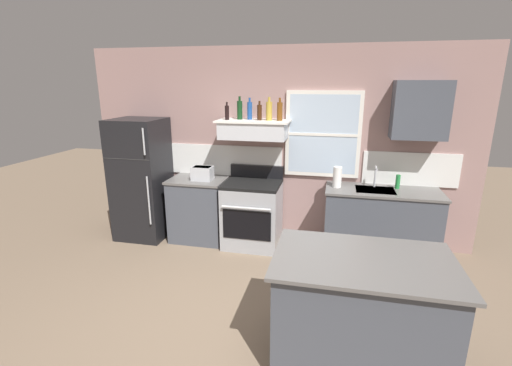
{
  "coord_description": "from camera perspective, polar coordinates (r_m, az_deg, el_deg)",
  "views": [
    {
      "loc": [
        0.82,
        -2.7,
        2.23
      ],
      "look_at": [
        -0.05,
        1.2,
        1.1
      ],
      "focal_mm": 25.15,
      "sensor_mm": 36.0,
      "label": 1
    }
  ],
  "objects": [
    {
      "name": "counter_left_of_stove",
      "position": [
        5.27,
        -9.0,
        -4.07
      ],
      "size": [
        0.79,
        0.63,
        0.91
      ],
      "color": "#474C56",
      "rests_on": "ground_plane"
    },
    {
      "name": "dish_soap_bottle",
      "position": [
        4.92,
        21.62,
        0.19
      ],
      "size": [
        0.06,
        0.06,
        0.18
      ],
      "primitive_type": "cylinder",
      "color": "#268C3F",
      "rests_on": "counter_right_with_sink"
    },
    {
      "name": "kitchen_island",
      "position": [
        3.18,
        16.16,
        -18.76
      ],
      "size": [
        1.4,
        0.9,
        0.91
      ],
      "color": "#474C56",
      "rests_on": "ground_plane"
    },
    {
      "name": "bottle_amber_wine",
      "position": [
        4.72,
        3.8,
        11.35
      ],
      "size": [
        0.07,
        0.07,
        0.29
      ],
      "color": "brown",
      "rests_on": "range_hood_shelf"
    },
    {
      "name": "bottle_champagne_gold_foil",
      "position": [
        4.75,
        2.09,
        11.43
      ],
      "size": [
        0.08,
        0.08,
        0.3
      ],
      "color": "#B29333",
      "rests_on": "range_hood_shelf"
    },
    {
      "name": "range_hood_shelf",
      "position": [
        4.82,
        -0.35,
        8.56
      ],
      "size": [
        0.96,
        0.52,
        0.24
      ],
      "color": "silver"
    },
    {
      "name": "paper_towel_roll",
      "position": [
        4.75,
        12.81,
        0.94
      ],
      "size": [
        0.11,
        0.11,
        0.27
      ],
      "primitive_type": "cylinder",
      "color": "white",
      "rests_on": "counter_right_with_sink"
    },
    {
      "name": "refrigerator",
      "position": [
        5.46,
        -17.74,
        0.6
      ],
      "size": [
        0.7,
        0.72,
        1.74
      ],
      "color": "black",
      "rests_on": "ground_plane"
    },
    {
      "name": "bottle_blue_liqueur",
      "position": [
        4.85,
        -1.01,
        11.47
      ],
      "size": [
        0.07,
        0.07,
        0.28
      ],
      "color": "#1E478C",
      "rests_on": "range_hood_shelf"
    },
    {
      "name": "counter_right_with_sink",
      "position": [
        4.97,
        19.1,
        -6.03
      ],
      "size": [
        1.43,
        0.63,
        0.91
      ],
      "color": "#474C56",
      "rests_on": "ground_plane"
    },
    {
      "name": "stove_range",
      "position": [
        5.01,
        -0.58,
        -4.85
      ],
      "size": [
        0.76,
        0.69,
        1.09
      ],
      "color": "#9EA0A5",
      "rests_on": "ground_plane"
    },
    {
      "name": "ground_plane",
      "position": [
        3.6,
        -3.69,
        -22.57
      ],
      "size": [
        16.0,
        16.0,
        0.0
      ],
      "primitive_type": "plane",
      "color": "#7A6651"
    },
    {
      "name": "sink_faucet",
      "position": [
        4.86,
        18.48,
        1.34
      ],
      "size": [
        0.03,
        0.17,
        0.28
      ],
      "color": "silver",
      "rests_on": "counter_right_with_sink"
    },
    {
      "name": "bottle_dark_green_wine",
      "position": [
        4.88,
        -2.61,
        11.56
      ],
      "size": [
        0.07,
        0.07,
        0.3
      ],
      "color": "#143819",
      "rests_on": "range_hood_shelf"
    },
    {
      "name": "bottle_brown_stout",
      "position": [
        4.77,
        0.56,
        11.21
      ],
      "size": [
        0.06,
        0.06,
        0.25
      ],
      "color": "#381E0F",
      "rests_on": "range_hood_shelf"
    },
    {
      "name": "back_wall",
      "position": [
        5.06,
        3.45,
        5.79
      ],
      "size": [
        5.4,
        0.11,
        2.7
      ],
      "color": "gray",
      "rests_on": "ground_plane"
    },
    {
      "name": "toaster",
      "position": [
        5.03,
        -8.52,
        1.57
      ],
      "size": [
        0.3,
        0.2,
        0.19
      ],
      "color": "silver",
      "rests_on": "counter_left_of_stove"
    },
    {
      "name": "upper_cabinet_right",
      "position": [
        4.85,
        24.65,
        10.49
      ],
      "size": [
        0.64,
        0.32,
        0.7
      ],
      "color": "#474C56"
    },
    {
      "name": "bottle_balsamic_dark",
      "position": [
        4.83,
        -4.64,
        11.14
      ],
      "size": [
        0.06,
        0.06,
        0.23
      ],
      "color": "black",
      "rests_on": "range_hood_shelf"
    }
  ]
}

